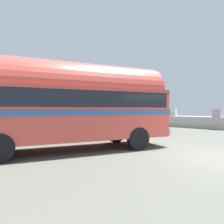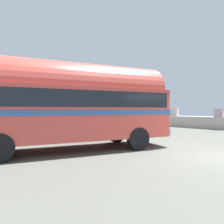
% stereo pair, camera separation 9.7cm
% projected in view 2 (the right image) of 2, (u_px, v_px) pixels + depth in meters
% --- Properties ---
extents(ground, '(32.00, 26.00, 0.02)m').
position_uv_depth(ground, '(221.00, 158.00, 7.20)').
color(ground, '#53544D').
extents(vintage_coach, '(5.11, 8.89, 3.70)m').
position_uv_depth(vintage_coach, '(72.00, 102.00, 8.61)').
color(vintage_coach, black).
rests_on(vintage_coach, ground).
extents(second_coach, '(5.12, 8.89, 3.70)m').
position_uv_depth(second_coach, '(30.00, 104.00, 11.70)').
color(second_coach, black).
rests_on(second_coach, ground).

